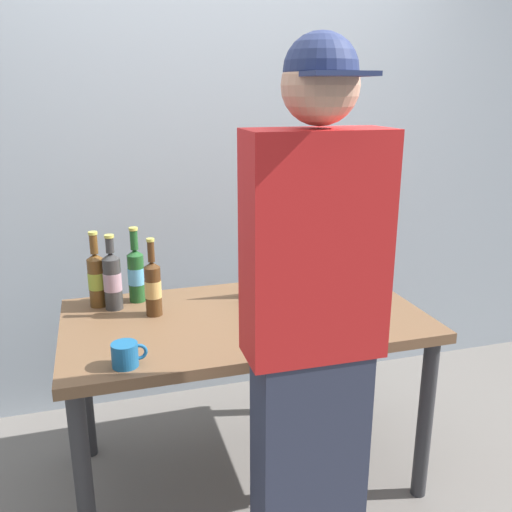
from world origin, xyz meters
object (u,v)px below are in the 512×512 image
(beer_bottle_brown, at_px, (112,279))
(beer_bottle_dark, at_px, (97,278))
(beer_bottle_green, at_px, (153,286))
(person_figure, at_px, (312,337))
(coffee_mug, at_px, (126,355))
(laptop, at_px, (281,292))
(beer_bottle_amber, at_px, (136,273))

(beer_bottle_brown, relative_size, beer_bottle_dark, 0.98)
(beer_bottle_green, bearing_deg, beer_bottle_brown, 143.33)
(beer_bottle_dark, distance_m, person_figure, 1.09)
(beer_bottle_brown, xyz_separation_m, coffee_mug, (0.01, -0.53, -0.09))
(laptop, relative_size, beer_bottle_amber, 1.22)
(beer_bottle_green, relative_size, coffee_mug, 2.71)
(beer_bottle_dark, relative_size, beer_bottle_green, 1.01)
(beer_bottle_brown, distance_m, beer_bottle_green, 0.19)
(beer_bottle_amber, distance_m, beer_bottle_brown, 0.12)
(laptop, relative_size, beer_bottle_brown, 1.25)
(beer_bottle_dark, distance_m, coffee_mug, 0.59)
(beer_bottle_amber, height_order, beer_bottle_green, beer_bottle_amber)
(beer_bottle_brown, height_order, person_figure, person_figure)
(beer_bottle_dark, height_order, coffee_mug, beer_bottle_dark)
(laptop, xyz_separation_m, beer_bottle_dark, (-0.76, 0.19, 0.08))
(person_figure, distance_m, coffee_mug, 0.63)
(beer_bottle_brown, distance_m, beer_bottle_dark, 0.08)
(beer_bottle_amber, distance_m, beer_bottle_dark, 0.17)
(beer_bottle_brown, xyz_separation_m, beer_bottle_green, (0.15, -0.11, -0.01))
(laptop, bearing_deg, person_figure, -101.81)
(beer_bottle_green, bearing_deg, beer_bottle_dark, 142.55)
(laptop, height_order, beer_bottle_green, beer_bottle_green)
(beer_bottle_brown, height_order, beer_bottle_dark, beer_bottle_dark)
(coffee_mug, bearing_deg, beer_bottle_dark, 97.50)
(beer_bottle_brown, height_order, beer_bottle_green, beer_bottle_green)
(beer_bottle_amber, xyz_separation_m, beer_bottle_green, (0.05, -0.18, -0.00))
(beer_bottle_amber, distance_m, beer_bottle_green, 0.19)
(laptop, relative_size, beer_bottle_dark, 1.23)
(laptop, xyz_separation_m, coffee_mug, (-0.68, -0.39, -0.01))
(beer_bottle_dark, bearing_deg, beer_bottle_amber, 4.17)
(beer_bottle_brown, bearing_deg, coffee_mug, -88.51)
(beer_bottle_green, relative_size, person_figure, 0.18)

